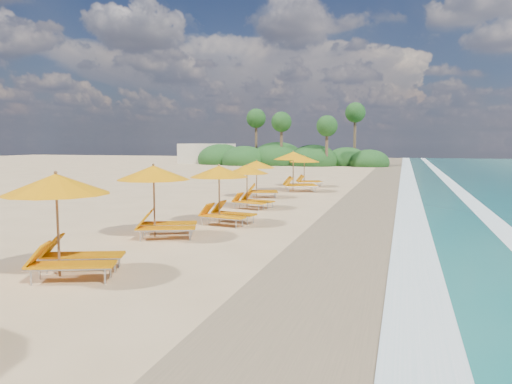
# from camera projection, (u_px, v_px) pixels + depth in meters

# --- Properties ---
(ground) EXTENTS (160.00, 160.00, 0.00)m
(ground) POSITION_uv_depth(u_px,v_px,m) (256.00, 224.00, 17.98)
(ground) COLOR tan
(ground) RESTS_ON ground
(wet_sand) EXTENTS (4.00, 160.00, 0.01)m
(wet_sand) POSITION_uv_depth(u_px,v_px,m) (366.00, 230.00, 16.82)
(wet_sand) COLOR #8D7654
(wet_sand) RESTS_ON ground
(surf_foam) EXTENTS (4.00, 160.00, 0.01)m
(surf_foam) POSITION_uv_depth(u_px,v_px,m) (450.00, 233.00, 16.03)
(surf_foam) COLOR white
(surf_foam) RESTS_ON ground
(station_2) EXTENTS (3.09, 3.04, 2.40)m
(station_2) POSITION_uv_depth(u_px,v_px,m) (66.00, 218.00, 10.89)
(station_2) COLOR olive
(station_2) RESTS_ON ground
(station_3) EXTENTS (3.05, 3.00, 2.36)m
(station_3) POSITION_uv_depth(u_px,v_px,m) (160.00, 196.00, 15.44)
(station_3) COLOR olive
(station_3) RESTS_ON ground
(station_4) EXTENTS (2.66, 2.54, 2.22)m
(station_4) POSITION_uv_depth(u_px,v_px,m) (223.00, 191.00, 17.94)
(station_4) COLOR olive
(station_4) RESTS_ON ground
(station_5) EXTENTS (2.53, 2.45, 2.03)m
(station_5) POSITION_uv_depth(u_px,v_px,m) (250.00, 184.00, 22.23)
(station_5) COLOR olive
(station_5) RESTS_ON ground
(station_6) EXTENTS (2.63, 2.57, 2.07)m
(station_6) POSITION_uv_depth(u_px,v_px,m) (260.00, 176.00, 26.63)
(station_6) COLOR olive
(station_6) RESTS_ON ground
(station_7) EXTENTS (3.24, 3.19, 2.51)m
(station_7) POSITION_uv_depth(u_px,v_px,m) (296.00, 169.00, 29.89)
(station_7) COLOR olive
(station_7) RESTS_ON ground
(station_8) EXTENTS (2.76, 2.72, 2.14)m
(station_8) POSITION_uv_depth(u_px,v_px,m) (307.00, 169.00, 33.26)
(station_8) COLOR olive
(station_8) RESTS_ON ground
(treeline) EXTENTS (25.80, 8.80, 9.74)m
(treeline) POSITION_uv_depth(u_px,v_px,m) (284.00, 158.00, 64.06)
(treeline) COLOR #163D14
(treeline) RESTS_ON ground
(beach_building) EXTENTS (7.00, 5.00, 2.80)m
(beach_building) POSITION_uv_depth(u_px,v_px,m) (207.00, 153.00, 69.89)
(beach_building) COLOR beige
(beach_building) RESTS_ON ground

